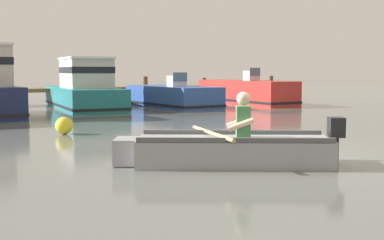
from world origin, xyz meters
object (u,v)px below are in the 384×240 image
at_px(moored_boat_blue, 172,97).
at_px(rowboat_with_person, 229,149).
at_px(moored_boat_teal, 84,90).
at_px(moored_boat_red, 246,93).
at_px(mooring_buoy, 64,126).

bearing_deg(moored_boat_blue, rowboat_with_person, -116.28).
bearing_deg(moored_boat_teal, rowboat_with_person, -101.02).
height_order(rowboat_with_person, moored_boat_teal, moored_boat_teal).
bearing_deg(moored_boat_red, moored_boat_blue, 178.73).
xyz_separation_m(rowboat_with_person, moored_boat_blue, (6.10, 12.36, 0.17)).
bearing_deg(moored_boat_blue, moored_boat_teal, 162.61).
relative_size(rowboat_with_person, mooring_buoy, 8.02).
distance_m(rowboat_with_person, mooring_buoy, 5.51).
xyz_separation_m(rowboat_with_person, mooring_buoy, (-0.93, 5.43, -0.04)).
height_order(rowboat_with_person, moored_boat_blue, moored_boat_blue).
bearing_deg(moored_boat_blue, mooring_buoy, -135.43).
bearing_deg(moored_boat_teal, moored_boat_blue, -17.39).
height_order(rowboat_with_person, moored_boat_red, moored_boat_red).
distance_m(moored_boat_teal, mooring_buoy, 8.78).
xyz_separation_m(moored_boat_blue, mooring_buoy, (-7.03, -6.93, -0.21)).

